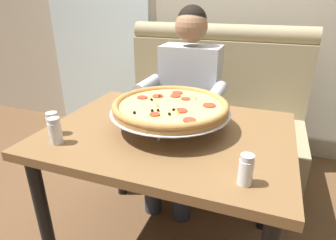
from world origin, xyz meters
TOP-DOWN VIEW (x-y plane):
  - booth_bench at (0.00, 0.89)m, footprint 1.40×0.78m
  - dining_table at (0.00, 0.00)m, footprint 1.12×0.85m
  - diner_main at (-0.11, 0.63)m, footprint 0.54×0.64m
  - pizza at (-0.00, 0.03)m, footprint 0.55×0.55m
  - shaker_oregano at (-0.40, -0.28)m, footprint 0.05×0.05m
  - shaker_pepper_flakes at (-0.47, -0.22)m, footprint 0.05×0.05m
  - shaker_parmesan at (0.38, -0.30)m, footprint 0.05×0.05m
  - patio_chair at (-1.20, 2.15)m, footprint 0.40×0.40m

SIDE VIEW (x-z plane):
  - booth_bench at x=0.00m, z-range -0.17..0.96m
  - patio_chair at x=-1.20m, z-range 0.09..0.95m
  - dining_table at x=0.00m, z-range 0.27..1.02m
  - diner_main at x=-0.11m, z-range 0.07..1.35m
  - shaker_pepper_flakes at x=-0.47m, z-range 0.74..0.84m
  - shaker_parmesan at x=0.38m, z-range 0.74..0.85m
  - shaker_oregano at x=-0.40m, z-range 0.74..0.85m
  - pizza at x=0.00m, z-range 0.78..0.92m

